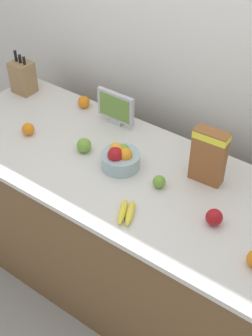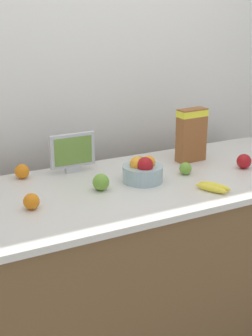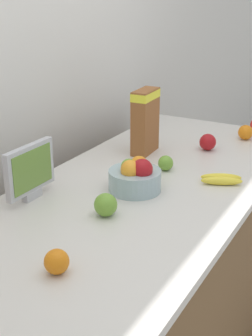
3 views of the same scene
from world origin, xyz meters
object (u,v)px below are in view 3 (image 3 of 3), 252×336
small_monitor (30,170)px  cereal_box (145,119)px  fruit_bowl (135,177)px  banana_bunch (221,179)px  apple_middle (106,205)px  apple_front (208,142)px  apple_rear (166,163)px  orange_front_left (246,132)px  orange_back_center (57,262)px

small_monitor → cereal_box: 0.67m
fruit_bowl → banana_bunch: fruit_bowl is taller
small_monitor → cereal_box: bearing=-10.9°
cereal_box → apple_middle: size_ratio=3.69×
cereal_box → banana_bunch: 0.49m
fruit_bowl → apple_middle: size_ratio=2.51×
apple_front → apple_rear: (-0.33, 0.06, -0.01)m
banana_bunch → apple_middle: size_ratio=2.18×
orange_front_left → orange_back_center: orange_front_left is taller
apple_front → apple_rear: size_ratio=1.22×
cereal_box → apple_rear: 0.27m
apple_rear → orange_back_center: (-0.83, -0.06, 0.00)m
apple_middle → orange_back_center: (-0.35, -0.06, -0.00)m
cereal_box → orange_back_center: 1.03m
fruit_bowl → banana_bunch: 0.35m
cereal_box → apple_middle: 0.67m
cereal_box → apple_middle: cereal_box is taller
apple_middle → apple_rear: size_ratio=1.24×
apple_middle → apple_front: apple_middle is taller
cereal_box → small_monitor: bearing=165.7°
apple_middle → orange_front_left: 1.07m
cereal_box → fruit_bowl: (-0.41, -0.17, -0.10)m
orange_back_center → banana_bunch: bearing=-13.0°
fruit_bowl → apple_rear: size_ratio=3.12×
small_monitor → apple_rear: size_ratio=3.74×
apple_middle → apple_front: (0.81, -0.06, -0.00)m
fruit_bowl → orange_back_center: (-0.58, -0.08, -0.02)m
small_monitor → apple_front: 0.91m
orange_front_left → cereal_box: bearing=139.9°
small_monitor → fruit_bowl: size_ratio=1.20×
small_monitor → orange_front_left: 1.18m
apple_front → orange_front_left: 0.27m
cereal_box → banana_bunch: cereal_box is taller
small_monitor → fruit_bowl: 0.39m
banana_bunch → apple_rear: (0.02, 0.25, 0.02)m
cereal_box → apple_front: bearing=-58.1°
cereal_box → banana_bunch: size_ratio=1.70×
fruit_bowl → apple_front: size_ratio=2.55×
small_monitor → apple_front: small_monitor is taller
banana_bunch → apple_rear: bearing=86.1°
banana_bunch → fruit_bowl: bearing=131.4°
fruit_bowl → orange_front_left: fruit_bowl is taller
orange_back_center → orange_front_left: bearing=-4.5°
fruit_bowl → apple_rear: 0.25m
fruit_bowl → apple_middle: 0.23m
apple_middle → apple_rear: bearing=-0.1°
apple_rear → apple_front: bearing=-10.8°
cereal_box → orange_back_center: (-0.99, -0.24, -0.13)m
cereal_box → orange_front_left: (0.42, -0.35, -0.12)m
small_monitor → banana_bunch: (0.48, -0.56, -0.09)m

